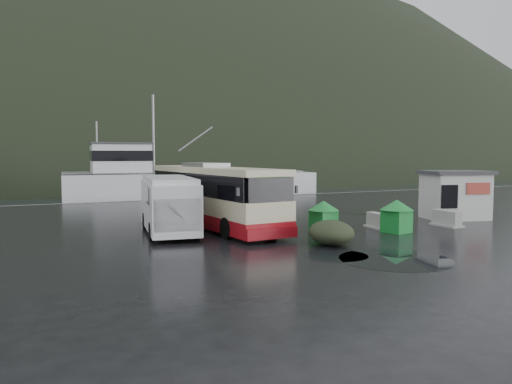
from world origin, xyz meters
name	(u,v)px	position (x,y,z in m)	size (l,w,h in m)	color
ground	(295,234)	(0.00, 0.00, 0.00)	(160.00, 160.00, 0.00)	black
harbor_water	(70,170)	(0.00, 110.00, 0.00)	(300.00, 180.00, 0.02)	black
quay_edge	(174,199)	(0.00, 20.00, 0.00)	(160.00, 0.60, 1.50)	#999993
headland	(64,162)	(10.00, 250.00, 0.00)	(780.00, 540.00, 570.00)	black
coach_bus	(213,226)	(-2.63, 3.90, 0.00)	(2.94, 11.70, 3.30)	beige
white_van	(169,233)	(-5.31, 2.74, 0.00)	(2.21, 6.42, 2.68)	silver
waste_bin_left	(396,232)	(4.53, -1.78, 0.00)	(1.12, 1.12, 1.57)	#17832F
waste_bin_right	(323,231)	(1.58, 0.03, 0.00)	(1.06, 1.06, 1.49)	#17832F
dome_tent	(331,244)	(-0.09, -3.11, 0.00)	(1.83, 2.56, 1.00)	#28311D
ticket_kiosk	(454,219)	(11.05, 0.73, 0.00)	(3.57, 2.70, 2.79)	beige
jersey_barrier_a	(446,226)	(8.29, -1.30, 0.00)	(0.83, 1.66, 0.83)	#999993
jersey_barrier_b	(378,228)	(4.66, -0.28, 0.00)	(0.77, 1.54, 0.77)	#999993
fishing_trawler	(186,192)	(3.63, 28.21, 0.00)	(27.61, 6.04, 11.05)	silver
puddles	(377,234)	(3.38, -1.75, 0.01)	(12.76, 16.02, 0.01)	black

